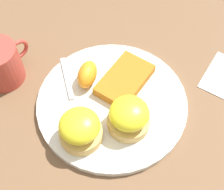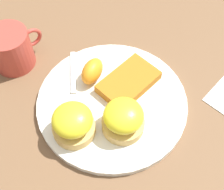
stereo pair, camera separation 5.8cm
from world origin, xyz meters
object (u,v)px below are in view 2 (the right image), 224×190
object	(u,v)px
sandwich_benedict_right	(123,119)
fork	(73,97)
sandwich_benedict_left	(73,123)
cup	(11,49)
hashbrown_patty	(129,82)
orange_wedge	(94,70)

from	to	relation	value
sandwich_benedict_right	fork	bearing A→B (deg)	110.37
sandwich_benedict_left	cup	xyz separation A→B (m)	(-0.01, 0.22, -0.00)
hashbrown_patty	cup	bearing A→B (deg)	128.02
orange_wedge	cup	size ratio (longest dim) A/B	0.53
cup	sandwich_benedict_right	bearing A→B (deg)	-71.55
fork	sandwich_benedict_left	bearing A→B (deg)	-119.97
sandwich_benedict_right	orange_wedge	xyz separation A→B (m)	(0.02, 0.12, -0.01)
sandwich_benedict_left	fork	size ratio (longest dim) A/B	0.43
sandwich_benedict_left	sandwich_benedict_right	distance (m)	0.09
sandwich_benedict_left	cup	distance (m)	0.22
sandwich_benedict_left	sandwich_benedict_right	xyz separation A→B (m)	(0.08, -0.04, 0.00)
sandwich_benedict_left	fork	bearing A→B (deg)	60.03
sandwich_benedict_left	orange_wedge	xyz separation A→B (m)	(0.10, 0.08, -0.01)
hashbrown_patty	cup	size ratio (longest dim) A/B	1.03
orange_wedge	fork	bearing A→B (deg)	-163.68
sandwich_benedict_left	sandwich_benedict_right	size ratio (longest dim) A/B	1.00
sandwich_benedict_left	hashbrown_patty	bearing A→B (deg)	9.98
cup	fork	bearing A→B (deg)	-72.88
fork	cup	distance (m)	0.17
sandwich_benedict_right	orange_wedge	size ratio (longest dim) A/B	1.28
fork	cup	bearing A→B (deg)	107.12
hashbrown_patty	fork	distance (m)	0.11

